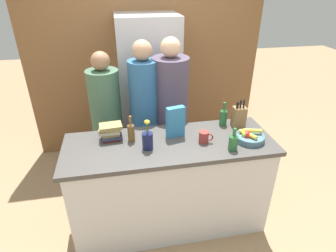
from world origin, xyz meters
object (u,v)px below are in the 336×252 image
(cereal_box, at_px, (175,122))
(book_stack, at_px, (111,132))
(bottle_wine, at_px, (131,131))
(fruit_bowl, at_px, (249,137))
(bottle_oil, at_px, (223,116))
(person_in_blue, at_px, (145,111))
(person_in_red_tee, at_px, (170,109))
(flower_vase, at_px, (148,139))
(knife_block, at_px, (239,117))
(coffee_mug, at_px, (204,137))
(person_at_sink, at_px, (107,117))
(bottle_vinegar, at_px, (233,141))
(refrigerator, at_px, (149,92))

(cereal_box, height_order, book_stack, cereal_box)
(cereal_box, relative_size, bottle_wine, 1.18)
(fruit_bowl, relative_size, bottle_oil, 1.10)
(person_in_blue, height_order, person_in_red_tee, person_in_red_tee)
(flower_vase, height_order, person_in_blue, person_in_blue)
(knife_block, xyz_separation_m, book_stack, (-1.21, -0.02, -0.03))
(knife_block, distance_m, coffee_mug, 0.47)
(fruit_bowl, bearing_deg, person_at_sink, 147.83)
(person_at_sink, height_order, person_in_blue, person_in_blue)
(flower_vase, xyz_separation_m, book_stack, (-0.30, 0.22, -0.02))
(cereal_box, bearing_deg, bottle_vinegar, -35.97)
(fruit_bowl, xyz_separation_m, coffee_mug, (-0.40, 0.05, 0.01))
(flower_vase, relative_size, bottle_oil, 1.15)
(bottle_wine, distance_m, person_at_sink, 0.65)
(knife_block, distance_m, person_in_blue, 0.97)
(refrigerator, xyz_separation_m, flower_vase, (-0.18, -1.31, 0.10))
(coffee_mug, relative_size, bottle_wine, 0.51)
(book_stack, bearing_deg, refrigerator, 66.27)
(fruit_bowl, relative_size, person_at_sink, 0.16)
(flower_vase, distance_m, bottle_oil, 0.83)
(coffee_mug, distance_m, bottle_wine, 0.64)
(person_at_sink, relative_size, person_in_red_tee, 0.93)
(bottle_vinegar, bearing_deg, flower_vase, 168.08)
(coffee_mug, relative_size, person_at_sink, 0.08)
(fruit_bowl, relative_size, cereal_box, 0.90)
(book_stack, height_order, person_in_red_tee, person_in_red_tee)
(person_at_sink, relative_size, person_in_blue, 0.94)
(fruit_bowl, distance_m, person_at_sink, 1.47)
(knife_block, distance_m, book_stack, 1.21)
(book_stack, xyz_separation_m, person_at_sink, (-0.05, 0.53, -0.11))
(knife_block, bearing_deg, book_stack, -179.29)
(coffee_mug, distance_m, person_in_red_tee, 0.71)
(coffee_mug, bearing_deg, bottle_wine, 166.92)
(flower_vase, xyz_separation_m, person_at_sink, (-0.35, 0.75, -0.13))
(bottle_oil, height_order, bottle_wine, bottle_wine)
(bottle_oil, bearing_deg, book_stack, -175.93)
(flower_vase, bearing_deg, bottle_oil, 20.71)
(refrigerator, bearing_deg, coffee_mug, -76.27)
(person_in_red_tee, bearing_deg, person_at_sink, 161.46)
(knife_block, xyz_separation_m, cereal_box, (-0.64, -0.07, 0.04))
(coffee_mug, height_order, bottle_vinegar, bottle_vinegar)
(refrigerator, height_order, fruit_bowl, refrigerator)
(refrigerator, xyz_separation_m, person_at_sink, (-0.53, -0.56, -0.03))
(cereal_box, distance_m, person_in_blue, 0.57)
(cereal_box, xyz_separation_m, bottle_oil, (0.50, 0.13, -0.05))
(knife_block, relative_size, bottle_wine, 1.17)
(bottle_wine, height_order, person_at_sink, person_at_sink)
(refrigerator, distance_m, person_in_blue, 0.64)
(cereal_box, bearing_deg, refrigerator, 94.62)
(flower_vase, relative_size, person_in_blue, 0.16)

